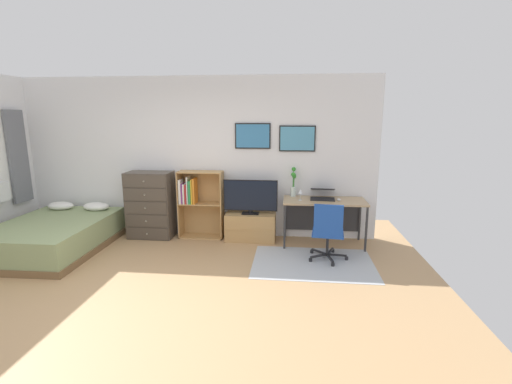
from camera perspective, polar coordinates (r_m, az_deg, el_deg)
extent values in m
plane|color=tan|center=(4.36, -17.84, -16.34)|extent=(7.20, 7.20, 0.00)
cube|color=white|center=(6.19, -9.65, 5.47)|extent=(6.12, 0.06, 2.70)
cube|color=black|center=(5.92, -0.52, 9.01)|extent=(0.59, 0.02, 0.42)
cube|color=teal|center=(5.91, -0.54, 9.01)|extent=(0.55, 0.01, 0.38)
cube|color=black|center=(5.89, 6.66, 8.54)|extent=(0.59, 0.02, 0.42)
cube|color=#4C93B7|center=(5.88, 6.66, 8.54)|extent=(0.55, 0.01, 0.38)
cube|color=slate|center=(7.18, -33.95, 4.73)|extent=(0.05, 0.40, 1.54)
cube|color=#B2B7BC|center=(5.18, 9.15, -11.19)|extent=(1.70, 1.20, 0.01)
cube|color=brown|center=(6.40, -29.70, -7.70)|extent=(1.50, 1.99, 0.10)
cube|color=#8C9E6B|center=(6.33, -29.91, -5.72)|extent=(1.46, 1.95, 0.36)
ellipsoid|color=white|center=(7.03, -28.93, -1.95)|extent=(0.44, 0.29, 0.14)
ellipsoid|color=white|center=(6.70, -24.32, -2.14)|extent=(0.44, 0.29, 0.14)
cube|color=#4C4238|center=(6.31, -16.58, -1.98)|extent=(0.75, 0.42, 1.13)
cube|color=#493F35|center=(6.24, -17.09, -6.43)|extent=(0.71, 0.01, 0.20)
sphere|color=#A59E8C|center=(6.23, -17.15, -6.48)|extent=(0.03, 0.03, 0.03)
cube|color=#493F35|center=(6.18, -17.22, -4.46)|extent=(0.71, 0.01, 0.20)
sphere|color=#A59E8C|center=(6.16, -17.28, -4.51)|extent=(0.03, 0.03, 0.03)
cube|color=#493F35|center=(6.12, -17.35, -2.45)|extent=(0.71, 0.01, 0.20)
sphere|color=#A59E8C|center=(6.10, -17.40, -2.49)|extent=(0.03, 0.03, 0.03)
cube|color=#493F35|center=(6.07, -17.48, -0.41)|extent=(0.71, 0.01, 0.20)
sphere|color=#A59E8C|center=(6.06, -17.53, -0.44)|extent=(0.03, 0.03, 0.03)
cube|color=#493F35|center=(6.03, -17.61, 1.66)|extent=(0.71, 0.01, 0.20)
sphere|color=#A59E8C|center=(6.01, -17.67, 1.64)|extent=(0.03, 0.03, 0.03)
cube|color=tan|center=(6.19, -12.10, -1.93)|extent=(0.02, 0.30, 1.15)
cube|color=tan|center=(6.01, -5.46, -2.13)|extent=(0.02, 0.30, 1.15)
cube|color=tan|center=(6.25, -8.66, -7.06)|extent=(0.75, 0.30, 0.02)
cube|color=tan|center=(6.09, -8.83, -1.82)|extent=(0.71, 0.30, 0.02)
cube|color=tan|center=(5.98, -9.00, 3.22)|extent=(0.71, 0.30, 0.02)
cube|color=tan|center=(6.23, -8.49, -1.71)|extent=(0.75, 0.01, 1.15)
cube|color=white|center=(6.08, -12.00, 0.10)|extent=(0.04, 0.17, 0.41)
cube|color=#8C388C|center=(6.10, -11.61, -0.16)|extent=(0.02, 0.23, 0.34)
cube|color=white|center=(6.07, -11.41, -0.25)|extent=(0.03, 0.18, 0.33)
cube|color=red|center=(6.08, -11.07, -0.25)|extent=(0.02, 0.21, 0.33)
cube|color=white|center=(6.06, -10.81, 0.35)|extent=(0.02, 0.22, 0.46)
cube|color=#2D8C4C|center=(6.04, -10.50, -0.01)|extent=(0.04, 0.19, 0.39)
cube|color=gold|center=(6.05, -10.10, 0.16)|extent=(0.02, 0.24, 0.41)
cube|color=orange|center=(6.04, -9.80, 0.20)|extent=(0.03, 0.23, 0.43)
cube|color=tan|center=(5.98, -0.87, -5.58)|extent=(0.83, 0.40, 0.46)
cube|color=tan|center=(5.79, -1.11, -6.18)|extent=(0.83, 0.01, 0.02)
cube|color=black|center=(5.89, -0.90, -3.44)|extent=(0.28, 0.16, 0.02)
cube|color=black|center=(5.89, -0.90, -3.11)|extent=(0.06, 0.04, 0.05)
cube|color=black|center=(5.82, -0.91, -0.56)|extent=(0.89, 0.02, 0.52)
cube|color=black|center=(5.81, -0.92, -0.58)|extent=(0.86, 0.01, 0.49)
cube|color=tan|center=(5.74, 10.95, -1.41)|extent=(1.30, 0.60, 0.03)
cube|color=#2D2D30|center=(5.55, 4.63, -5.64)|extent=(0.03, 0.03, 0.71)
cube|color=#2D2D30|center=(5.66, 17.32, -5.79)|extent=(0.03, 0.03, 0.71)
cube|color=#2D2D30|center=(6.07, 4.75, -4.11)|extent=(0.03, 0.03, 0.71)
cube|color=#2D2D30|center=(6.18, 16.35, -4.28)|extent=(0.03, 0.03, 0.71)
cube|color=#2D2D30|center=(6.10, 10.60, -3.84)|extent=(1.24, 0.02, 0.50)
cylinder|color=#232326|center=(5.37, 14.36, -10.32)|extent=(0.05, 0.05, 0.05)
cube|color=#232326|center=(5.35, 12.86, -9.87)|extent=(0.28, 0.06, 0.02)
cylinder|color=#232326|center=(5.61, 12.26, -9.24)|extent=(0.05, 0.05, 0.05)
cube|color=#232326|center=(5.48, 11.82, -9.32)|extent=(0.14, 0.27, 0.02)
cylinder|color=#232326|center=(5.52, 8.97, -9.47)|extent=(0.05, 0.05, 0.05)
cube|color=#232326|center=(5.43, 10.14, -9.44)|extent=(0.23, 0.21, 0.02)
cylinder|color=#232326|center=(5.22, 8.76, -10.76)|extent=(0.05, 0.05, 0.05)
cube|color=#232326|center=(5.28, 10.08, -10.08)|extent=(0.26, 0.17, 0.02)
cylinder|color=#232326|center=(5.12, 12.26, -11.35)|extent=(0.05, 0.05, 0.05)
cube|color=#232326|center=(5.23, 11.80, -10.36)|extent=(0.09, 0.28, 0.02)
cylinder|color=#232326|center=(5.29, 11.41, -8.15)|extent=(0.04, 0.04, 0.30)
cube|color=#1E479E|center=(5.24, 11.49, -6.45)|extent=(0.48, 0.48, 0.03)
cube|color=#1E479E|center=(4.98, 11.57, -4.54)|extent=(0.40, 0.08, 0.45)
cube|color=black|center=(5.76, 10.66, -1.12)|extent=(0.40, 0.28, 0.01)
cube|color=black|center=(5.76, 10.66, -1.06)|extent=(0.37, 0.26, 0.00)
cube|color=black|center=(5.90, 10.67, 0.43)|extent=(0.40, 0.26, 0.07)
cube|color=black|center=(5.89, 10.67, 0.43)|extent=(0.38, 0.24, 0.06)
ellipsoid|color=silver|center=(5.72, 13.19, -1.22)|extent=(0.06, 0.10, 0.03)
cylinder|color=silver|center=(5.91, 6.02, 0.07)|extent=(0.09, 0.09, 0.16)
cylinder|color=#3D8438|center=(5.89, 6.13, 1.15)|extent=(0.01, 0.01, 0.29)
sphere|color=#308B2C|center=(5.86, 6.16, 2.53)|extent=(0.07, 0.07, 0.07)
cylinder|color=#3D8438|center=(5.90, 6.05, 1.74)|extent=(0.01, 0.01, 0.41)
sphere|color=#308B2C|center=(5.87, 6.09, 3.69)|extent=(0.07, 0.07, 0.07)
cylinder|color=#3D8438|center=(5.89, 5.98, 1.30)|extent=(0.01, 0.01, 0.32)
sphere|color=#308B2C|center=(5.86, 6.01, 2.84)|extent=(0.07, 0.07, 0.07)
cylinder|color=#3D8438|center=(5.88, 6.06, 1.25)|extent=(0.01, 0.01, 0.32)
sphere|color=#308B2C|center=(5.85, 6.09, 2.77)|extent=(0.07, 0.07, 0.07)
cylinder|color=silver|center=(5.65, 7.12, -1.29)|extent=(0.06, 0.06, 0.01)
cylinder|color=silver|center=(5.64, 7.13, -0.77)|extent=(0.01, 0.01, 0.10)
cone|color=silver|center=(5.62, 7.16, 0.10)|extent=(0.07, 0.07, 0.07)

